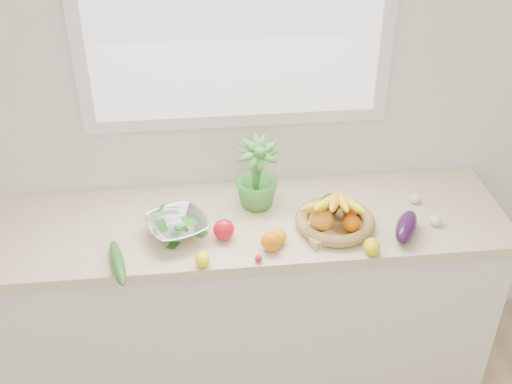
{
  "coord_description": "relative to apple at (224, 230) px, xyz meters",
  "views": [
    {
      "loc": [
        -0.18,
        -0.23,
        2.52
      ],
      "look_at": [
        0.05,
        1.93,
        1.05
      ],
      "focal_mm": 45.0,
      "sensor_mm": 36.0,
      "label": 1
    }
  ],
  "objects": [
    {
      "name": "garlic_c",
      "position": [
        0.88,
        -0.01,
        -0.02
      ],
      "size": [
        0.07,
        0.07,
        0.04
      ],
      "primitive_type": "ellipsoid",
      "rotation": [
        0.0,
        0.0,
        0.32
      ],
      "color": "white",
      "rests_on": "countertop"
    },
    {
      "name": "lemon_c",
      "position": [
        0.21,
        -0.05,
        -0.01
      ],
      "size": [
        0.09,
        0.1,
        0.06
      ],
      "primitive_type": "ellipsoid",
      "rotation": [
        0.0,
        0.0,
        0.57
      ],
      "color": "orange",
      "rests_on": "countertop"
    },
    {
      "name": "orange_loose",
      "position": [
        0.18,
        -0.09,
        -0.0
      ],
      "size": [
        0.1,
        0.1,
        0.08
      ],
      "primitive_type": "sphere",
      "rotation": [
        0.0,
        0.0,
        -0.29
      ],
      "color": "orange",
      "rests_on": "countertop"
    },
    {
      "name": "potted_herb",
      "position": [
        0.16,
        0.22,
        0.11
      ],
      "size": [
        0.19,
        0.19,
        0.33
      ],
      "primitive_type": "imported",
      "rotation": [
        0.0,
        0.0,
        -0.06
      ],
      "color": "green",
      "rests_on": "countertop"
    },
    {
      "name": "counter_cabinet",
      "position": [
        0.09,
        0.12,
        -0.51
      ],
      "size": [
        2.2,
        0.58,
        0.86
      ],
      "primitive_type": "cube",
      "color": "silver",
      "rests_on": "ground"
    },
    {
      "name": "lemon_a",
      "position": [
        -0.09,
        -0.16,
        -0.01
      ],
      "size": [
        0.06,
        0.08,
        0.06
      ],
      "primitive_type": "ellipsoid",
      "rotation": [
        0.0,
        0.0,
        0.04
      ],
      "color": "#FEF00D",
      "rests_on": "countertop"
    },
    {
      "name": "radish",
      "position": [
        0.12,
        -0.16,
        -0.03
      ],
      "size": [
        0.03,
        0.03,
        0.03
      ],
      "primitive_type": "sphere",
      "rotation": [
        0.0,
        0.0,
        -0.12
      ],
      "color": "red",
      "rests_on": "countertop"
    },
    {
      "name": "countertop",
      "position": [
        0.09,
        0.12,
        -0.06
      ],
      "size": [
        2.24,
        0.62,
        0.04
      ],
      "primitive_type": "cube",
      "color": "beige",
      "rests_on": "counter_cabinet"
    },
    {
      "name": "garlic_a",
      "position": [
        0.35,
        0.01,
        -0.02
      ],
      "size": [
        0.07,
        0.07,
        0.04
      ],
      "primitive_type": "ellipsoid",
      "rotation": [
        0.0,
        0.0,
        0.4
      ],
      "color": "silver",
      "rests_on": "countertop"
    },
    {
      "name": "colander_with_spinach",
      "position": [
        -0.19,
        0.04,
        0.02
      ],
      "size": [
        0.32,
        0.32,
        0.13
      ],
      "color": "silver",
      "rests_on": "countertop"
    },
    {
      "name": "window_pane",
      "position": [
        0.09,
        0.38,
        0.81
      ],
      "size": [
        1.18,
        0.01,
        0.98
      ],
      "primitive_type": "cube",
      "color": "white",
      "rests_on": "window_frame"
    },
    {
      "name": "lemon_b",
      "position": [
        0.57,
        -0.16,
        -0.01
      ],
      "size": [
        0.08,
        0.09,
        0.07
      ],
      "primitive_type": "ellipsoid",
      "rotation": [
        0.0,
        0.0,
        -0.13
      ],
      "color": "yellow",
      "rests_on": "countertop"
    },
    {
      "name": "apple",
      "position": [
        0.0,
        0.0,
        0.0
      ],
      "size": [
        0.1,
        0.1,
        0.09
      ],
      "primitive_type": "sphere",
      "rotation": [
        0.0,
        0.0,
        -0.13
      ],
      "color": "red",
      "rests_on": "countertop"
    },
    {
      "name": "ginger",
      "position": [
        0.39,
        -0.08,
        -0.03
      ],
      "size": [
        0.12,
        0.09,
        0.04
      ],
      "primitive_type": "cube",
      "rotation": [
        0.0,
        0.0,
        0.47
      ],
      "color": "tan",
      "rests_on": "countertop"
    },
    {
      "name": "back_wall",
      "position": [
        0.09,
        0.42,
        0.41
      ],
      "size": [
        4.5,
        0.02,
        2.7
      ],
      "primitive_type": "cube",
      "color": "white",
      "rests_on": "ground"
    },
    {
      "name": "garlic_b",
      "position": [
        0.85,
        0.16,
        -0.02
      ],
      "size": [
        0.06,
        0.06,
        0.04
      ],
      "primitive_type": "ellipsoid",
      "rotation": [
        0.0,
        0.0,
        -0.38
      ],
      "color": "beige",
      "rests_on": "countertop"
    },
    {
      "name": "cucumber",
      "position": [
        -0.42,
        -0.14,
        -0.02
      ],
      "size": [
        0.11,
        0.28,
        0.05
      ],
      "primitive_type": "ellipsoid",
      "rotation": [
        0.0,
        0.0,
        0.21
      ],
      "color": "#1C5819",
      "rests_on": "countertop"
    },
    {
      "name": "eggplant",
      "position": [
        0.74,
        -0.06,
        -0.0
      ],
      "size": [
        0.17,
        0.23,
        0.08
      ],
      "primitive_type": "ellipsoid",
      "rotation": [
        0.0,
        0.0,
        -0.49
      ],
      "color": "#2D0D32",
      "rests_on": "countertop"
    },
    {
      "name": "fruit_basket",
      "position": [
        0.46,
        0.03,
        0.01
      ],
      "size": [
        0.42,
        0.42,
        0.18
      ],
      "color": "tan",
      "rests_on": "countertop"
    }
  ]
}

